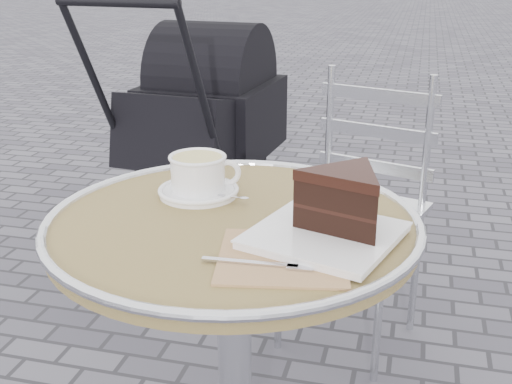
% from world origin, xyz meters
% --- Properties ---
extents(cafe_table, '(0.72, 0.72, 0.74)m').
position_xyz_m(cafe_table, '(0.00, 0.00, 0.57)').
color(cafe_table, silver).
rests_on(cafe_table, ground).
extents(cappuccino_set, '(0.19, 0.16, 0.08)m').
position_xyz_m(cappuccino_set, '(-0.11, 0.11, 0.77)').
color(cappuccino_set, white).
rests_on(cappuccino_set, cafe_table).
extents(cake_plate_set, '(0.36, 0.36, 0.13)m').
position_xyz_m(cake_plate_set, '(0.21, -0.04, 0.79)').
color(cake_plate_set, tan).
rests_on(cake_plate_set, cafe_table).
extents(bistro_chair, '(0.49, 0.49, 0.87)m').
position_xyz_m(bistro_chair, '(0.18, 0.87, 0.54)').
color(bistro_chair, silver).
rests_on(bistro_chair, ground).
extents(baby_stroller, '(0.56, 1.07, 1.08)m').
position_xyz_m(baby_stroller, '(-0.57, 1.48, 0.49)').
color(baby_stroller, black).
rests_on(baby_stroller, ground).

